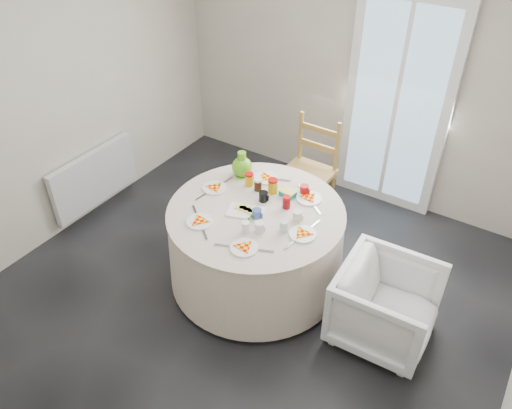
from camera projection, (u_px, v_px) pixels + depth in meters
The scene contains 14 objects.
floor at pixel (247, 297), 4.17m from camera, with size 4.00×4.00×0.00m, color black.
wall_back at pixel (363, 71), 4.73m from camera, with size 4.00×0.02×2.60m, color #BCB5A3.
wall_left at pixel (51, 97), 4.26m from camera, with size 0.02×4.00×2.60m, color #BCB5A3.
glass_door at pixel (397, 107), 4.67m from camera, with size 1.00×0.08×2.10m, color silver.
radiator at pixel (95, 178), 4.92m from camera, with size 0.07×1.00×0.55m, color silver.
table at pixel (256, 245), 4.12m from camera, with size 1.45×1.45×0.73m, color beige.
wooden_chair at pixel (307, 176), 4.79m from camera, with size 0.46×0.44×1.02m, color olive, non-canonical shape.
armchair at pixel (387, 299), 3.63m from camera, with size 0.69×0.65×0.71m, color silver.
place_settings at pixel (256, 208), 3.89m from camera, with size 1.11×1.11×0.02m, color silver, non-canonical shape.
jar_cluster at pixel (266, 188), 4.02m from camera, with size 0.48×0.24×0.14m, color olive, non-canonical shape.
butter_tub at pixel (288, 191), 4.04m from camera, with size 0.13×0.09×0.05m, color #038899.
green_pitcher at pixel (242, 163), 4.22m from camera, with size 0.17×0.17×0.22m, color #52A917, non-canonical shape.
cheese_platter at pixel (246, 209), 3.87m from camera, with size 0.28×0.18×0.04m, color white, non-canonical shape.
mugs_glasses at pixel (275, 209), 3.81m from camera, with size 0.55×0.55×0.10m, color gray, non-canonical shape.
Camera 1 is at (1.62, -2.36, 3.13)m, focal length 35.00 mm.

